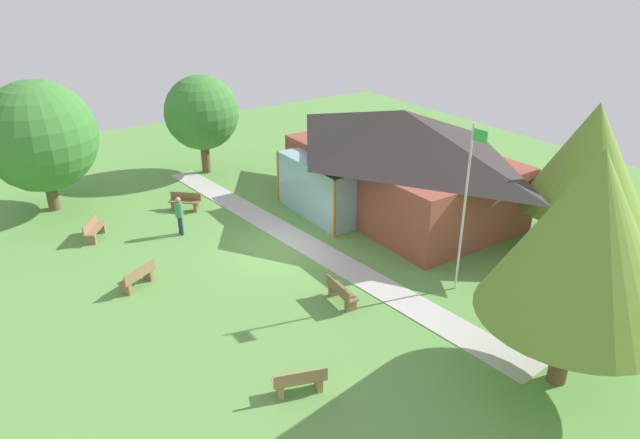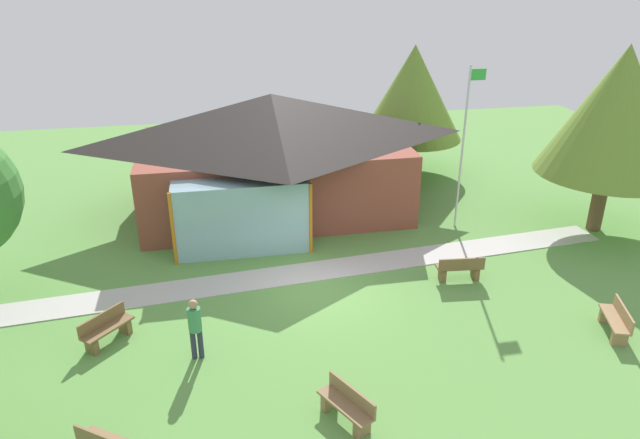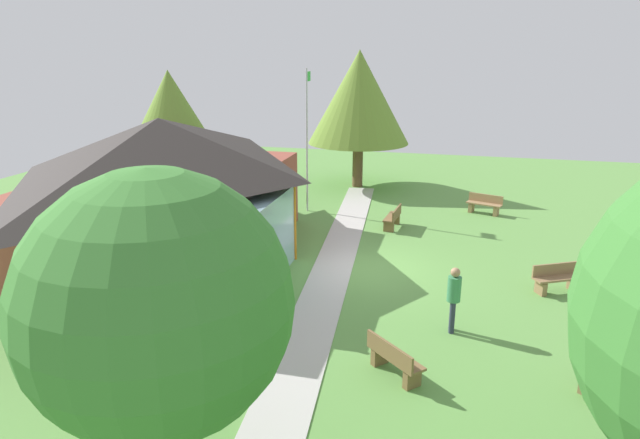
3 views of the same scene
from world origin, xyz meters
name	(u,v)px [view 2 (image 2 of 3)]	position (x,y,z in m)	size (l,w,h in m)	color
ground_plane	(315,288)	(0.00, 0.00, 0.00)	(44.00, 44.00, 0.00)	#609947
pavilion	(272,152)	(-0.53, 6.69, 2.48)	(11.36, 8.08, 4.78)	brown
footpath	(309,272)	(0.00, 1.05, 0.01)	(21.97, 1.30, 0.03)	#BCB7B2
flagpole	(464,142)	(6.28, 3.69, 3.38)	(0.64, 0.08, 6.17)	silver
bench_mid_right	(460,269)	(4.69, -0.34, 0.40)	(1.53, 0.58, 0.84)	brown
bench_mid_left	(107,329)	(-6.03, -1.69, 0.40)	(1.34, 1.40, 0.84)	brown
bench_front_center	(347,406)	(-0.35, -5.82, 0.40)	(1.10, 1.53, 0.84)	olive
bench_lawn_far_right	(616,321)	(7.71, -3.95, 0.40)	(0.91, 1.56, 0.84)	#9E7A51
visitor_strolling_lawn	(195,325)	(-3.63, -2.88, 1.02)	(0.34, 0.34, 1.74)	#2D3347
tree_east_hedge	(617,111)	(11.38, 2.39, 4.59)	(5.15, 5.15, 6.92)	brown
tree_behind_pavilion_right	(413,93)	(6.56, 10.28, 3.86)	(4.83, 4.83, 6.04)	brown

